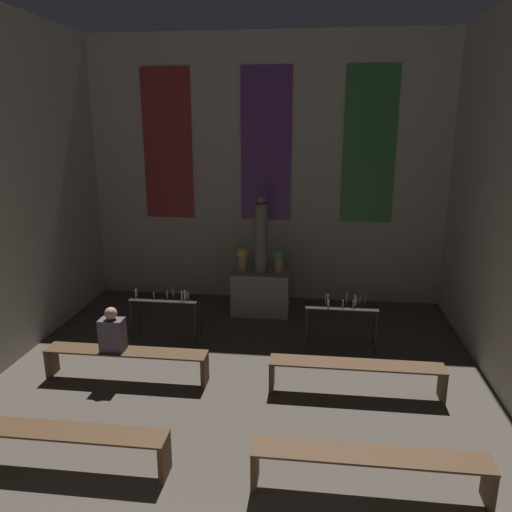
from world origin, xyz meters
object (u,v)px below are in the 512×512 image
at_px(flower_vase_left, 242,258).
at_px(pew_back_left, 126,358).
at_px(candle_rack_left, 166,303).
at_px(pew_back_right, 356,371).
at_px(candle_rack_right, 341,311).
at_px(flower_vase_right, 279,259).
at_px(pew_second_right, 370,464).
at_px(person_seated, 112,332).
at_px(altar, 261,292).
at_px(statue, 261,236).
at_px(pew_second_left, 60,439).

xyz_separation_m(flower_vase_left, pew_back_left, (-1.34, -3.00, -0.80)).
xyz_separation_m(candle_rack_left, pew_back_right, (3.27, -1.54, -0.31)).
xyz_separation_m(candle_rack_right, pew_back_right, (0.15, -1.54, -0.31)).
distance_m(flower_vase_right, pew_second_right, 5.26).
xyz_separation_m(candle_rack_left, pew_second_right, (3.27, -3.56, -0.31)).
height_order(flower_vase_right, person_seated, flower_vase_right).
height_order(altar, person_seated, person_seated).
relative_size(candle_rack_right, pew_second_right, 0.49).
relative_size(flower_vase_right, person_seated, 0.75).
xyz_separation_m(candle_rack_left, candle_rack_right, (3.12, 0.00, 0.00)).
relative_size(flower_vase_right, pew_second_right, 0.21).
distance_m(statue, flower_vase_right, 0.59).
xyz_separation_m(flower_vase_right, candle_rack_right, (1.19, -1.46, -0.49)).
relative_size(altar, pew_back_left, 0.46).
bearing_deg(pew_back_left, statue, 60.23).
xyz_separation_m(flower_vase_left, flower_vase_right, (0.75, 0.00, 0.00)).
bearing_deg(flower_vase_right, candle_rack_left, -142.94).
bearing_deg(person_seated, flower_vase_left, 62.98).
bearing_deg(altar, flower_vase_left, 180.00).
xyz_separation_m(flower_vase_left, person_seated, (-1.53, -3.00, -0.38)).
height_order(flower_vase_right, pew_second_right, flower_vase_right).
bearing_deg(pew_second_right, person_seated, 150.82).
height_order(statue, pew_second_left, statue).
bearing_deg(candle_rack_left, altar, 43.15).
height_order(statue, candle_rack_left, statue).
height_order(candle_rack_right, person_seated, person_seated).
distance_m(flower_vase_right, candle_rack_right, 1.94).
bearing_deg(pew_second_right, statue, 108.86).
bearing_deg(person_seated, candle_rack_right, 23.99).
distance_m(flower_vase_left, pew_back_left, 3.38).
height_order(altar, candle_rack_left, candle_rack_left).
distance_m(altar, pew_back_left, 3.46).
height_order(flower_vase_left, candle_rack_left, flower_vase_left).
bearing_deg(altar, person_seated, -122.42).
relative_size(flower_vase_left, flower_vase_right, 1.00).
distance_m(statue, pew_back_left, 3.68).
distance_m(pew_second_left, pew_second_right, 3.43).
height_order(statue, flower_vase_left, statue).
bearing_deg(altar, flower_vase_right, 0.00).
xyz_separation_m(statue, pew_second_left, (-1.72, -5.02, -1.26)).
bearing_deg(candle_rack_right, pew_second_right, -87.53).
distance_m(flower_vase_left, candle_rack_left, 1.94).
bearing_deg(altar, statue, 0.00).
xyz_separation_m(pew_back_left, person_seated, (-0.19, 0.00, 0.41)).
bearing_deg(flower_vase_left, altar, 0.00).
relative_size(statue, pew_back_left, 0.63).
xyz_separation_m(flower_vase_right, pew_back_right, (1.34, -3.00, -0.80)).
distance_m(statue, flower_vase_left, 0.59).
height_order(flower_vase_right, candle_rack_right, flower_vase_right).
relative_size(candle_rack_right, pew_second_left, 0.49).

